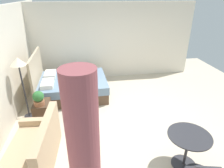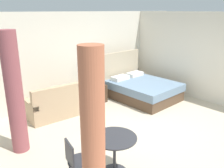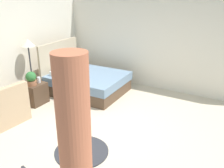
# 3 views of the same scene
# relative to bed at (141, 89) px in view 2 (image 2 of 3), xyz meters

# --- Properties ---
(ground_plane) EXTENTS (8.58, 8.79, 0.02)m
(ground_plane) POSITION_rel_bed_xyz_m (-1.44, -1.51, -0.32)
(ground_plane) COLOR beige
(wall_back) EXTENTS (8.58, 0.12, 2.63)m
(wall_back) POSITION_rel_bed_xyz_m (-1.44, 1.38, 1.00)
(wall_back) COLOR silver
(wall_back) RESTS_ON ground
(wall_right) EXTENTS (0.12, 5.79, 2.63)m
(wall_right) POSITION_rel_bed_xyz_m (1.35, -1.51, 1.00)
(wall_right) COLOR silver
(wall_right) RESTS_ON ground
(bed) EXTENTS (1.67, 2.05, 1.36)m
(bed) POSITION_rel_bed_xyz_m (0.00, 0.00, 0.00)
(bed) COLOR brown
(bed) RESTS_ON ground
(couch) EXTENTS (1.56, 0.90, 0.90)m
(couch) POSITION_rel_bed_xyz_m (-2.63, 0.55, -0.02)
(couch) COLOR tan
(couch) RESTS_ON ground
(nightstand) EXTENTS (0.51, 0.37, 0.54)m
(nightstand) POSITION_rel_bed_xyz_m (-1.28, 0.62, -0.04)
(nightstand) COLOR #473323
(nightstand) RESTS_ON ground
(potted_plant) EXTENTS (0.25, 0.25, 0.35)m
(potted_plant) POSITION_rel_bed_xyz_m (-1.38, 0.63, 0.40)
(potted_plant) COLOR #935B3D
(potted_plant) RESTS_ON nightstand
(vase) EXTENTS (0.08, 0.08, 0.15)m
(vase) POSITION_rel_bed_xyz_m (-1.16, 0.61, 0.30)
(vase) COLOR silver
(vase) RESTS_ON nightstand
(floor_lamp) EXTENTS (0.35, 0.35, 1.57)m
(floor_lamp) POSITION_rel_bed_xyz_m (-1.00, 1.03, 1.04)
(floor_lamp) COLOR #2D2D33
(floor_lamp) RESTS_ON ground
(balcony_table) EXTENTS (0.74, 0.74, 0.69)m
(balcony_table) POSITION_rel_bed_xyz_m (-3.06, -2.15, 0.17)
(balcony_table) COLOR #2D2D33
(balcony_table) RESTS_ON ground
(cafe_chair_near_window) EXTENTS (0.51, 0.51, 0.81)m
(cafe_chair_near_window) POSITION_rel_bed_xyz_m (-3.71, -2.00, 0.18)
(cafe_chair_near_window) COLOR #2D2D33
(cafe_chair_near_window) RESTS_ON ground
(curtain_left) EXTENTS (0.27, 0.27, 2.35)m
(curtain_left) POSITION_rel_bed_xyz_m (-3.98, -2.82, 0.87)
(curtain_left) COLOR #D1704C
(curtain_left) RESTS_ON ground
(curtain_right) EXTENTS (0.32, 0.32, 2.35)m
(curtain_right) POSITION_rel_bed_xyz_m (-3.98, -0.38, 0.87)
(curtain_right) COLOR #994C51
(curtain_right) RESTS_ON ground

